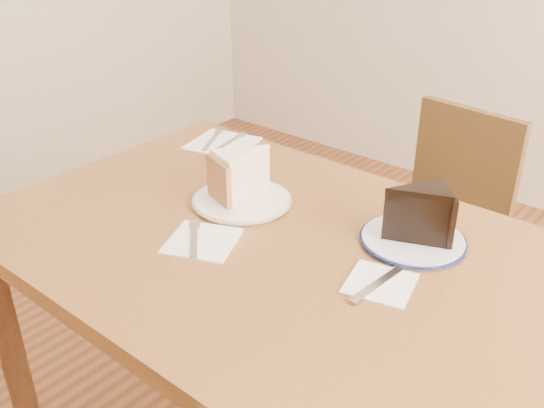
{
  "coord_description": "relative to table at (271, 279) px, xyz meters",
  "views": [
    {
      "loc": [
        0.68,
        -0.81,
        1.38
      ],
      "look_at": [
        -0.03,
        0.04,
        0.8
      ],
      "focal_mm": 40.0,
      "sensor_mm": 36.0,
      "label": 1
    }
  ],
  "objects": [
    {
      "name": "chair_far",
      "position": [
        0.03,
        0.74,
        -0.2
      ],
      "size": [
        0.44,
        0.44,
        0.81
      ],
      "rotation": [
        0.0,
        0.0,
        3.02
      ],
      "color": "#362210",
      "rests_on": "ground"
    },
    {
      "name": "napkin_navy",
      "position": [
        0.25,
        0.0,
        0.1
      ],
      "size": [
        0.14,
        0.14,
        0.0
      ],
      "primitive_type": "cube",
      "rotation": [
        0.0,
        0.0,
        0.25
      ],
      "color": "white",
      "rests_on": "table"
    },
    {
      "name": "plate_navy",
      "position": [
        0.23,
        0.17,
        0.1
      ],
      "size": [
        0.2,
        0.2,
        0.01
      ],
      "primitive_type": "cylinder",
      "color": "silver",
      "rests_on": "table"
    },
    {
      "name": "table",
      "position": [
        0.0,
        0.0,
        0.0
      ],
      "size": [
        1.2,
        0.8,
        0.75
      ],
      "color": "#523116",
      "rests_on": "ground"
    },
    {
      "name": "napkin_spare",
      "position": [
        -0.43,
        0.3,
        0.1
      ],
      "size": [
        0.2,
        0.2,
        0.0
      ],
      "primitive_type": "cube",
      "rotation": [
        0.0,
        0.0,
        0.24
      ],
      "color": "white",
      "rests_on": "table"
    },
    {
      "name": "chocolate_cake",
      "position": [
        0.23,
        0.16,
        0.16
      ],
      "size": [
        0.15,
        0.14,
        0.1
      ],
      "primitive_type": null,
      "rotation": [
        0.0,
        0.0,
        2.3
      ],
      "color": "black",
      "rests_on": "plate_navy"
    },
    {
      "name": "fork_spare",
      "position": [
        -0.41,
        0.32,
        0.1
      ],
      "size": [
        0.04,
        0.14,
        0.0
      ],
      "primitive_type": "cube",
      "rotation": [
        0.0,
        0.0,
        0.19
      ],
      "color": "silver",
      "rests_on": "napkin_spare"
    },
    {
      "name": "knife_navy",
      "position": [
        0.25,
        0.0,
        0.1
      ],
      "size": [
        0.03,
        0.17,
        0.0
      ],
      "primitive_type": "cube",
      "rotation": [
        0.0,
        0.0,
        -0.08
      ],
      "color": "silver",
      "rests_on": "napkin_navy"
    },
    {
      "name": "napkin_cream",
      "position": [
        -0.1,
        -0.1,
        0.1
      ],
      "size": [
        0.18,
        0.18,
        0.0
      ],
      "primitive_type": "cube",
      "rotation": [
        0.0,
        0.0,
        0.42
      ],
      "color": "white",
      "rests_on": "table"
    },
    {
      "name": "plate_cream",
      "position": [
        -0.15,
        0.08,
        0.1
      ],
      "size": [
        0.21,
        0.21,
        0.01
      ],
      "primitive_type": "cylinder",
      "color": "white",
      "rests_on": "table"
    },
    {
      "name": "carrot_cake",
      "position": [
        -0.16,
        0.1,
        0.16
      ],
      "size": [
        0.12,
        0.15,
        0.1
      ],
      "primitive_type": null,
      "rotation": [
        0.0,
        0.0,
        -0.31
      ],
      "color": "#F1E5C7",
      "rests_on": "plate_cream"
    },
    {
      "name": "knife_spare",
      "position": [
        -0.46,
        0.3,
        0.1
      ],
      "size": [
        0.09,
        0.15,
        0.0
      ],
      "primitive_type": "cube",
      "rotation": [
        0.0,
        0.0,
        0.49
      ],
      "color": "silver",
      "rests_on": "napkin_spare"
    },
    {
      "name": "fork_cream",
      "position": [
        -0.11,
        -0.11,
        0.1
      ],
      "size": [
        0.11,
        0.11,
        0.0
      ],
      "primitive_type": "cube",
      "rotation": [
        0.0,
        0.0,
        0.79
      ],
      "color": "silver",
      "rests_on": "napkin_cream"
    }
  ]
}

